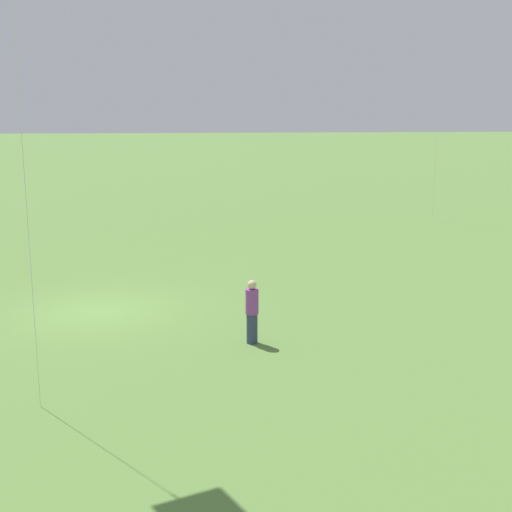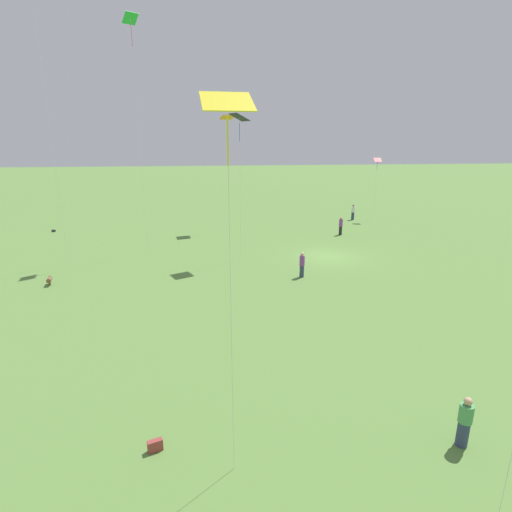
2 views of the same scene
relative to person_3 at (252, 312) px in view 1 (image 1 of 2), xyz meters
The scene contains 2 objects.
ground_plane 5.55m from the person_3, 126.19° to the right, with size 240.00×240.00×0.00m, color #5B843D.
person_3 is the anchor object (origin of this frame).
Camera 1 is at (21.10, 3.09, 6.29)m, focal length 50.00 mm.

